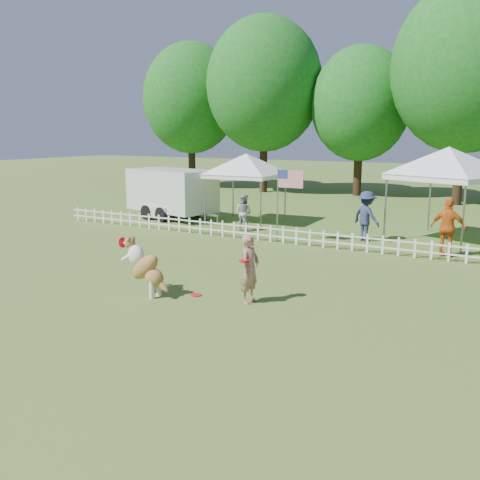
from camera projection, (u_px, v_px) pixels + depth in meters
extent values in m
plane|color=#466A21|center=(185.00, 299.00, 12.48)|extent=(120.00, 120.00, 0.00)
imported|color=#A97165|center=(250.00, 269.00, 12.10)|extent=(0.41, 0.60, 1.59)
cylinder|color=red|center=(196.00, 295.00, 12.77)|extent=(0.27, 0.27, 0.02)
imported|color=#9E9FA4|center=(244.00, 212.00, 21.10)|extent=(0.75, 0.61, 1.46)
imported|color=navy|center=(366.00, 216.00, 19.04)|extent=(1.34, 1.14, 1.79)
imported|color=orange|center=(448.00, 228.00, 16.59)|extent=(1.13, 0.59, 1.84)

